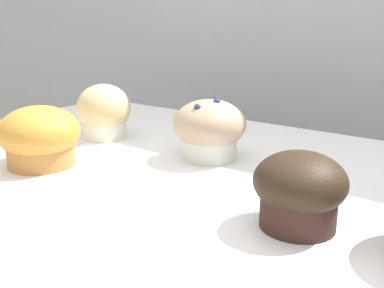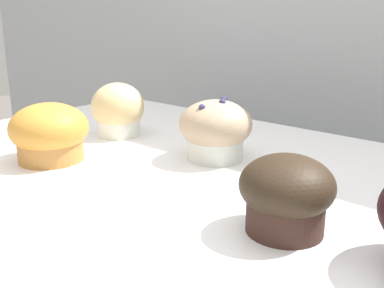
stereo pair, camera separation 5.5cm
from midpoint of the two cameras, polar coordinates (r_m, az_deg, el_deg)
name	(u,v)px [view 1 (the left image)]	position (r m, az deg, el deg)	size (l,w,h in m)	color
wall_back	(344,122)	(1.10, 17.36, 2.68)	(3.20, 0.10, 1.80)	#B2B7BC
muffin_front_center	(209,129)	(0.63, -0.27, 1.88)	(0.10, 0.10, 0.09)	silver
muffin_back_right	(104,113)	(0.77, -13.19, 3.88)	(0.09, 0.09, 0.09)	white
muffin_front_left	(299,190)	(0.44, 9.96, -5.81)	(0.09, 0.09, 0.08)	#3B241D
muffin_front_right	(40,137)	(0.65, -21.12, 0.79)	(0.11, 0.11, 0.08)	#C2813E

